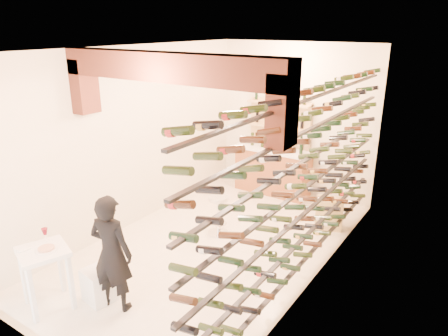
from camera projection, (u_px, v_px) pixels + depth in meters
name	position (u px, v px, depth m)	size (l,w,h in m)	color
ground	(214.00, 246.00, 6.97)	(6.00, 6.00, 0.00)	white
room_shell	(203.00, 117.00, 6.02)	(3.52, 6.02, 3.21)	#EDE6CE
wine_rack	(305.00, 177.00, 5.65)	(0.32, 5.70, 2.56)	black
back_counter	(273.00, 169.00, 9.03)	(1.70, 0.62, 1.29)	#98572F
back_shelving	(279.00, 139.00, 9.01)	(1.40, 0.31, 2.73)	tan
tasting_table	(44.00, 260.00, 5.27)	(0.75, 0.75, 1.02)	white
white_stool	(100.00, 285.00, 5.55)	(0.37, 0.37, 0.46)	white
person	(112.00, 253.00, 5.24)	(0.58, 0.38, 1.58)	black
chrome_barstool	(218.00, 212.00, 7.24)	(0.37, 0.37, 0.71)	silver
crate_lower	(329.00, 220.00, 7.57)	(0.48, 0.34, 0.29)	tan
crate_upper	(330.00, 206.00, 7.47)	(0.47, 0.33, 0.28)	tan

